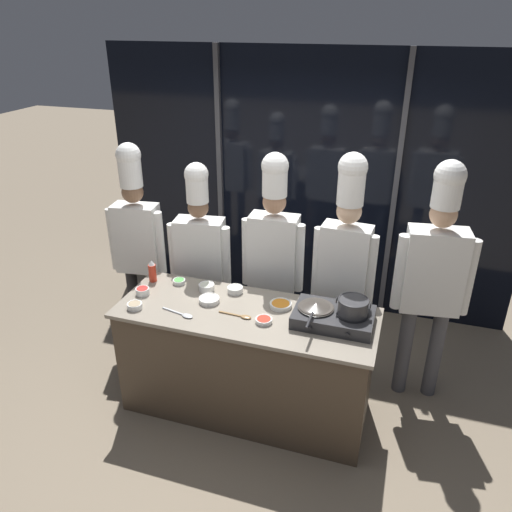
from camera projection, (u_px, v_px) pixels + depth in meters
The scene contains 22 objects.
ground_plane at pixel (247, 406), 4.16m from camera, with size 24.00×24.00×0.00m, color #7F705B.
window_wall_back at pixel (304, 185), 5.17m from camera, with size 4.32×0.09×2.70m.
demo_counter at pixel (246, 361), 3.96m from camera, with size 1.98×0.74×0.93m.
portable_stove at pixel (333, 317), 3.60m from camera, with size 0.57×0.39×0.11m.
frying_pan at pixel (316, 306), 3.60m from camera, with size 0.26×0.46×0.04m.
stock_pot at pixel (353, 306), 3.51m from camera, with size 0.24×0.22×0.12m.
squeeze_bottle_chili at pixel (152, 271), 4.15m from camera, with size 0.06×0.06×0.19m.
prep_bowl_bean_sprouts at pixel (207, 287), 4.03m from camera, with size 0.13×0.13×0.06m.
prep_bowl_carrots at pixel (281, 305), 3.81m from camera, with size 0.17×0.17×0.04m.
prep_bowl_chili_flakes at pixel (264, 320), 3.62m from camera, with size 0.13×0.13×0.03m.
prep_bowl_chicken at pixel (209, 299), 3.87m from camera, with size 0.16×0.16×0.04m.
prep_bowl_mushrooms at pixel (135, 305), 3.79m from camera, with size 0.12×0.12×0.04m.
prep_bowl_scallions at pixel (179, 281), 4.14m from camera, with size 0.11×0.11×0.04m.
prep_bowl_bell_pepper at pixel (143, 291), 3.97m from camera, with size 0.11×0.11×0.06m.
prep_bowl_garlic at pixel (235, 289), 4.00m from camera, with size 0.13×0.13×0.05m.
serving_spoon_slotted at pixel (242, 316), 3.69m from camera, with size 0.26×0.06×0.02m.
serving_spoon_solid at pixel (184, 315), 3.70m from camera, with size 0.28×0.09×0.02m.
chef_head at pixel (137, 234), 4.51m from camera, with size 0.52×0.26×1.98m.
chef_sous at pixel (200, 251), 4.41m from camera, with size 0.55×0.28×1.86m.
chef_line at pixel (274, 248), 4.20m from camera, with size 0.54×0.22×1.99m.
chef_pastry at pixel (345, 256), 3.96m from camera, with size 0.51×0.23×2.05m.
chef_apprentice at pixel (434, 269), 3.82m from camera, with size 0.59×0.29×2.04m.
Camera 1 is at (1.05, -3.01, 2.95)m, focal length 35.00 mm.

